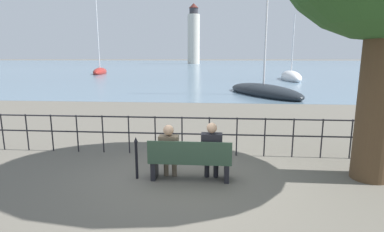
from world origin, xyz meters
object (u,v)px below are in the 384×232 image
object	(u,v)px
sailboat_2	(100,72)
closed_umbrella	(136,156)
seated_person_left	(169,149)
seated_person_right	(212,149)
sailboat_1	(291,77)
sailboat_0	(263,91)
harbor_lighthouse	(194,36)
park_bench	(190,161)

from	to	relation	value
sailboat_2	closed_umbrella	bearing A→B (deg)	-78.55
seated_person_left	seated_person_right	xyz separation A→B (m)	(0.92, -0.00, 0.03)
seated_person_right	sailboat_1	distance (m)	32.06
seated_person_left	sailboat_0	world-z (taller)	sailboat_0
closed_umbrella	harbor_lighthouse	world-z (taller)	harbor_lighthouse
sailboat_1	seated_person_left	bearing A→B (deg)	-103.76
closed_umbrella	sailboat_1	size ratio (longest dim) A/B	0.11
seated_person_right	sailboat_0	bearing A→B (deg)	77.55
seated_person_left	sailboat_1	xyz separation A→B (m)	(9.90, 30.77, -0.34)
park_bench	seated_person_left	bearing A→B (deg)	170.46
sailboat_1	harbor_lighthouse	bearing A→B (deg)	105.13
park_bench	seated_person_right	xyz separation A→B (m)	(0.46, 0.07, 0.27)
park_bench	closed_umbrella	xyz separation A→B (m)	(-1.16, -0.00, 0.09)
seated_person_left	seated_person_right	distance (m)	0.92
park_bench	sailboat_0	world-z (taller)	sailboat_0
closed_umbrella	harbor_lighthouse	bearing A→B (deg)	93.79
sailboat_0	harbor_lighthouse	xyz separation A→B (m)	(-13.57, 112.90, 11.67)
park_bench	seated_person_right	distance (m)	0.54
sailboat_1	sailboat_2	world-z (taller)	sailboat_2
harbor_lighthouse	seated_person_left	bearing A→B (deg)	-85.90
seated_person_right	sailboat_0	xyz separation A→B (m)	(3.44, 15.57, -0.44)
sailboat_0	sailboat_1	size ratio (longest dim) A/B	1.20
sailboat_0	seated_person_left	bearing A→B (deg)	-130.53
seated_person_left	seated_person_right	size ratio (longest dim) A/B	0.95
sailboat_2	seated_person_right	bearing A→B (deg)	-76.65
seated_person_left	sailboat_1	distance (m)	32.33
seated_person_left	sailboat_0	xyz separation A→B (m)	(4.36, 15.57, -0.41)
sailboat_0	sailboat_2	bearing A→B (deg)	105.35
seated_person_right	sailboat_2	bearing A→B (deg)	114.32
closed_umbrella	sailboat_1	xyz separation A→B (m)	(10.60, 30.85, -0.19)
sailboat_0	sailboat_1	bearing A→B (deg)	45.08
sailboat_0	closed_umbrella	bearing A→B (deg)	-132.82
park_bench	seated_person_left	world-z (taller)	seated_person_left
seated_person_right	harbor_lighthouse	world-z (taller)	harbor_lighthouse
park_bench	sailboat_2	bearing A→B (deg)	113.76
seated_person_left	sailboat_2	distance (m)	45.84
seated_person_left	harbor_lighthouse	bearing A→B (deg)	94.10
sailboat_0	sailboat_1	world-z (taller)	sailboat_0
park_bench	sailboat_1	world-z (taller)	sailboat_1
seated_person_left	harbor_lighthouse	world-z (taller)	harbor_lighthouse
harbor_lighthouse	sailboat_2	bearing A→B (deg)	-95.89
seated_person_left	sailboat_2	xyz separation A→B (m)	(-18.11, 42.11, -0.31)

